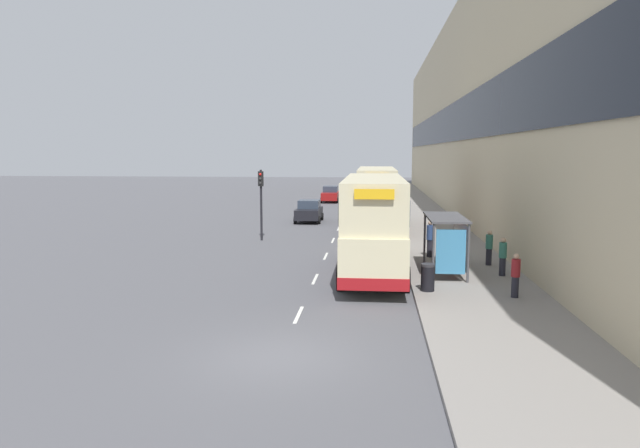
% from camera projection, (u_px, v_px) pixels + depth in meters
% --- Properties ---
extents(ground_plane, '(220.00, 220.00, 0.00)m').
position_uv_depth(ground_plane, '(279.00, 357.00, 15.11)').
color(ground_plane, '#515156').
extents(pavement, '(5.00, 93.00, 0.14)m').
position_uv_depth(pavement, '(417.00, 211.00, 52.53)').
color(pavement, gray).
rests_on(pavement, ground_plane).
extents(terrace_facade, '(3.10, 93.00, 17.50)m').
position_uv_depth(terrace_facade, '(464.00, 115.00, 51.08)').
color(terrace_facade, '#C6B793').
rests_on(terrace_facade, ground_plane).
extents(lane_mark_0, '(0.12, 2.00, 0.01)m').
position_uv_depth(lane_mark_0, '(299.00, 315.00, 19.04)').
color(lane_mark_0, silver).
rests_on(lane_mark_0, ground_plane).
extents(lane_mark_1, '(0.12, 2.00, 0.01)m').
position_uv_depth(lane_mark_1, '(315.00, 279.00, 24.42)').
color(lane_mark_1, silver).
rests_on(lane_mark_1, ground_plane).
extents(lane_mark_2, '(0.12, 2.00, 0.01)m').
position_uv_depth(lane_mark_2, '(326.00, 256.00, 29.79)').
color(lane_mark_2, silver).
rests_on(lane_mark_2, ground_plane).
extents(lane_mark_3, '(0.12, 2.00, 0.01)m').
position_uv_depth(lane_mark_3, '(333.00, 240.00, 35.16)').
color(lane_mark_3, silver).
rests_on(lane_mark_3, ground_plane).
extents(lane_mark_4, '(0.12, 2.00, 0.01)m').
position_uv_depth(lane_mark_4, '(338.00, 229.00, 40.53)').
color(lane_mark_4, silver).
rests_on(lane_mark_4, ground_plane).
extents(lane_mark_5, '(0.12, 2.00, 0.01)m').
position_uv_depth(lane_mark_5, '(343.00, 220.00, 45.90)').
color(lane_mark_5, silver).
rests_on(lane_mark_5, ground_plane).
extents(lane_mark_6, '(0.12, 2.00, 0.01)m').
position_uv_depth(lane_mark_6, '(346.00, 213.00, 51.27)').
color(lane_mark_6, silver).
rests_on(lane_mark_6, ground_plane).
extents(lane_mark_7, '(0.12, 2.00, 0.01)m').
position_uv_depth(lane_mark_7, '(348.00, 207.00, 56.64)').
color(lane_mark_7, silver).
rests_on(lane_mark_7, ground_plane).
extents(lane_mark_8, '(0.12, 2.00, 0.01)m').
position_uv_depth(lane_mark_8, '(351.00, 202.00, 62.01)').
color(lane_mark_8, silver).
rests_on(lane_mark_8, ground_plane).
extents(bus_shelter, '(1.60, 4.20, 2.48)m').
position_uv_depth(bus_shelter, '(450.00, 234.00, 24.61)').
color(bus_shelter, '#4C4C51').
rests_on(bus_shelter, ground_plane).
extents(double_decker_bus_near, '(2.85, 10.57, 4.30)m').
position_uv_depth(double_decker_bus_near, '(374.00, 223.00, 25.24)').
color(double_decker_bus_near, beige).
rests_on(double_decker_bus_near, ground_plane).
extents(double_decker_bus_ahead, '(2.85, 11.08, 4.30)m').
position_uv_depth(double_decker_bus_ahead, '(376.00, 197.00, 39.94)').
color(double_decker_bus_ahead, beige).
rests_on(double_decker_bus_ahead, ground_plane).
extents(car_0, '(2.03, 3.99, 1.71)m').
position_uv_depth(car_0, '(309.00, 211.00, 44.47)').
color(car_0, black).
rests_on(car_0, ground_plane).
extents(car_1, '(1.94, 4.32, 1.74)m').
position_uv_depth(car_1, '(330.00, 194.00, 62.26)').
color(car_1, maroon).
rests_on(car_1, ground_plane).
extents(car_2, '(1.91, 3.96, 1.81)m').
position_uv_depth(car_2, '(367.00, 202.00, 51.59)').
color(car_2, '#B7B799').
rests_on(car_2, ground_plane).
extents(car_3, '(1.94, 4.09, 1.72)m').
position_uv_depth(car_3, '(368.00, 190.00, 69.31)').
color(car_3, '#B7B799').
rests_on(car_3, ground_plane).
extents(pedestrian_at_shelter, '(0.34, 0.34, 1.73)m').
position_uv_depth(pedestrian_at_shelter, '(460.00, 244.00, 27.26)').
color(pedestrian_at_shelter, '#23232D').
rests_on(pedestrian_at_shelter, ground_plane).
extents(pedestrian_1, '(0.33, 0.33, 1.65)m').
position_uv_depth(pedestrian_1, '(489.00, 247.00, 26.64)').
color(pedestrian_1, '#23232D').
rests_on(pedestrian_1, ground_plane).
extents(pedestrian_2, '(0.32, 0.32, 1.62)m').
position_uv_depth(pedestrian_2, '(516.00, 275.00, 20.70)').
color(pedestrian_2, '#23232D').
rests_on(pedestrian_2, ground_plane).
extents(pedestrian_3, '(0.33, 0.33, 1.65)m').
position_uv_depth(pedestrian_3, '(503.00, 256.00, 24.34)').
color(pedestrian_3, '#23232D').
rests_on(pedestrian_3, ground_plane).
extents(pedestrian_4, '(0.37, 0.37, 1.86)m').
position_uv_depth(pedestrian_4, '(430.00, 238.00, 28.72)').
color(pedestrian_4, '#23232D').
rests_on(pedestrian_4, ground_plane).
extents(litter_bin, '(0.55, 0.55, 1.05)m').
position_uv_depth(litter_bin, '(428.00, 277.00, 21.72)').
color(litter_bin, black).
rests_on(litter_bin, ground_plane).
extents(traffic_light_far_kerb, '(0.30, 0.32, 4.35)m').
position_uv_depth(traffic_light_far_kerb, '(261.00, 193.00, 34.80)').
color(traffic_light_far_kerb, black).
rests_on(traffic_light_far_kerb, ground_plane).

